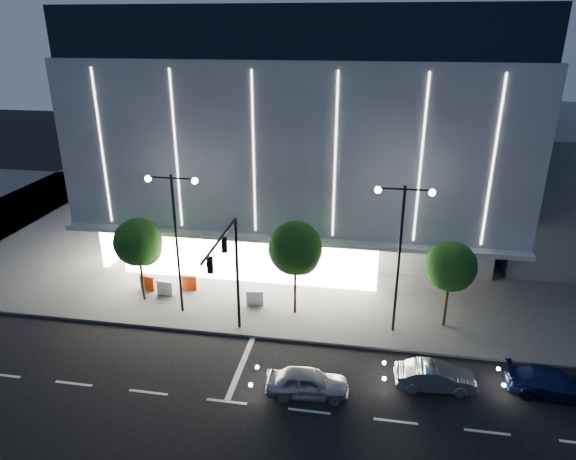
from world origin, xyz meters
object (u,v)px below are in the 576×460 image
(tree_mid, at_px, (296,251))
(car_lead, at_px, (307,382))
(street_lamp_west, at_px, (175,225))
(barrier_b, at_px, (165,288))
(car_second, at_px, (435,377))
(tree_right, at_px, (451,269))
(car_third, at_px, (554,383))
(street_lamp_east, at_px, (401,239))
(barrier_c, at_px, (189,283))
(traffic_mast, at_px, (229,263))
(barrier_d, at_px, (255,298))
(tree_left, at_px, (139,245))
(barrier_a, at_px, (148,283))

(tree_mid, distance_m, car_lead, 8.37)
(street_lamp_west, relative_size, barrier_b, 8.18)
(street_lamp_west, height_order, car_second, street_lamp_west)
(tree_right, xyz_separation_m, car_third, (4.57, -5.30, -3.25))
(tree_mid, distance_m, car_second, 10.47)
(tree_right, bearing_deg, car_second, -100.63)
(barrier_b, bearing_deg, car_third, -9.99)
(street_lamp_west, bearing_deg, tree_mid, 8.26)
(street_lamp_east, xyz_separation_m, barrier_c, (-13.56, 2.79, -5.31))
(car_second, bearing_deg, street_lamp_east, 18.24)
(traffic_mast, height_order, car_second, traffic_mast)
(tree_right, height_order, car_lead, tree_right)
(car_third, bearing_deg, street_lamp_west, 82.36)
(street_lamp_east, distance_m, barrier_b, 15.87)
(car_third, height_order, barrier_c, car_third)
(barrier_d, bearing_deg, tree_right, -10.95)
(barrier_d, bearing_deg, street_lamp_west, -170.09)
(tree_left, height_order, tree_right, tree_left)
(tree_left, distance_m, tree_mid, 10.00)
(car_second, relative_size, barrier_d, 3.59)
(traffic_mast, distance_m, car_third, 17.24)
(street_lamp_west, height_order, car_third, street_lamp_west)
(barrier_d, bearing_deg, street_lamp_east, -18.37)
(tree_left, relative_size, barrier_a, 5.20)
(traffic_mast, bearing_deg, tree_mid, 50.58)
(car_lead, bearing_deg, tree_left, 52.80)
(tree_left, xyz_separation_m, barrier_b, (1.13, 0.78, -3.38))
(street_lamp_west, relative_size, tree_mid, 1.46)
(barrier_c, bearing_deg, car_second, -27.63)
(street_lamp_east, height_order, barrier_c, street_lamp_east)
(street_lamp_east, height_order, barrier_a, street_lamp_east)
(car_lead, distance_m, barrier_a, 14.83)
(car_second, distance_m, barrier_a, 19.57)
(car_lead, bearing_deg, traffic_mast, 47.31)
(tree_right, xyz_separation_m, barrier_d, (-11.69, 0.45, -3.23))
(street_lamp_east, distance_m, car_lead, 9.25)
(barrier_c, distance_m, barrier_d, 5.07)
(car_second, height_order, barrier_c, car_second)
(tree_left, bearing_deg, barrier_a, 104.16)
(barrier_a, bearing_deg, tree_left, -63.17)
(car_lead, bearing_deg, tree_right, -49.95)
(tree_right, distance_m, barrier_b, 18.18)
(barrier_c, bearing_deg, car_third, -20.14)
(street_lamp_east, distance_m, tree_left, 16.12)
(car_lead, bearing_deg, barrier_c, 40.48)
(street_lamp_west, xyz_separation_m, tree_right, (16.03, 1.02, -2.07))
(car_third, xyz_separation_m, barrier_d, (-16.26, 5.75, 0.01))
(traffic_mast, distance_m, barrier_a, 9.86)
(street_lamp_west, xyz_separation_m, barrier_b, (-1.85, 1.80, -5.31))
(street_lamp_east, bearing_deg, car_second, -67.82)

